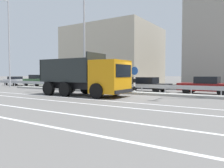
{
  "coord_description": "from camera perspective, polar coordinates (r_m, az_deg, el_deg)",
  "views": [
    {
      "loc": [
        7.09,
        -14.48,
        1.65
      ],
      "look_at": [
        -2.38,
        0.11,
        0.86
      ],
      "focal_mm": 35.0,
      "sensor_mm": 36.0,
      "label": 1
    }
  ],
  "objects": [
    {
      "name": "ground_plane",
      "position": [
        16.21,
        6.87,
        -3.27
      ],
      "size": [
        320.0,
        320.0,
        0.0
      ],
      "primitive_type": "plane",
      "color": "#605E5B"
    },
    {
      "name": "parked_car_5",
      "position": [
        19.4,
        23.31,
        -0.35
      ],
      "size": [
        4.28,
        2.01,
        1.46
      ],
      "rotation": [
        0.0,
        0.0,
        1.53
      ],
      "color": "maroon",
      "rests_on": "ground_plane"
    },
    {
      "name": "parked_car_2",
      "position": [
        27.88,
        -12.33,
        0.65
      ],
      "size": [
        4.58,
        1.98,
        1.49
      ],
      "rotation": [
        0.0,
        0.0,
        1.6
      ],
      "color": "#A3A3A8",
      "rests_on": "ground_plane"
    },
    {
      "name": "parked_car_3",
      "position": [
        24.02,
        -3.5,
        0.42
      ],
      "size": [
        4.18,
        2.27,
        1.51
      ],
      "rotation": [
        0.0,
        0.0,
        1.64
      ],
      "color": "silver",
      "rests_on": "ground_plane"
    },
    {
      "name": "lane_strip_1",
      "position": [
        14.57,
        -16.75,
        -4.01
      ],
      "size": [
        60.77,
        0.16,
        0.01
      ],
      "primitive_type": "cube",
      "color": "silver",
      "rests_on": "ground_plane"
    },
    {
      "name": "dump_truck",
      "position": [
        16.38,
        -4.75,
        1.38
      ],
      "size": [
        7.27,
        3.0,
        3.22
      ],
      "rotation": [
        0.0,
        0.0,
        -1.54
      ],
      "color": "orange",
      "rests_on": "ground_plane"
    },
    {
      "name": "lane_strip_2",
      "position": [
        12.94,
        -26.37,
        -4.99
      ],
      "size": [
        60.77,
        0.16,
        0.01
      ],
      "primitive_type": "cube",
      "color": "silver",
      "rests_on": "ground_plane"
    },
    {
      "name": "median_road_sign",
      "position": [
        18.29,
        5.86,
        1.21
      ],
      "size": [
        0.74,
        0.16,
        2.3
      ],
      "color": "white",
      "rests_on": "ground_plane"
    },
    {
      "name": "median_island",
      "position": [
        17.82,
        9.41,
        -2.47
      ],
      "size": [
        33.42,
        1.1,
        0.18
      ],
      "primitive_type": "cube",
      "color": "gray",
      "rests_on": "ground_plane"
    },
    {
      "name": "parked_car_4",
      "position": [
        20.84,
        8.55,
        -0.08
      ],
      "size": [
        4.85,
        1.95,
        1.37
      ],
      "rotation": [
        0.0,
        0.0,
        1.56
      ],
      "color": "black",
      "rests_on": "ground_plane"
    },
    {
      "name": "background_building_0",
      "position": [
        39.2,
        0.41,
        7.3
      ],
      "size": [
        14.66,
        12.54,
        9.74
      ],
      "primitive_type": "cube",
      "color": "#B7AD99",
      "rests_on": "ground_plane"
    },
    {
      "name": "parked_car_1",
      "position": [
        31.8,
        -19.11,
        0.87
      ],
      "size": [
        4.05,
        1.98,
        1.57
      ],
      "rotation": [
        0.0,
        0.0,
        1.51
      ],
      "color": "#335B33",
      "rests_on": "ground_plane"
    },
    {
      "name": "median_guardrail",
      "position": [
        18.74,
        10.69,
        -0.76
      ],
      "size": [
        60.77,
        0.09,
        0.78
      ],
      "color": "#9EA0A5",
      "rests_on": "ground_plane"
    },
    {
      "name": "street_lamp_0",
      "position": [
        30.64,
        -25.61,
        10.47
      ],
      "size": [
        0.71,
        2.68,
        10.86
      ],
      "color": "#ADADB2",
      "rests_on": "ground_plane"
    },
    {
      "name": "parked_car_0",
      "position": [
        35.47,
        -23.92,
        0.8
      ],
      "size": [
        4.0,
        2.03,
        1.3
      ],
      "rotation": [
        0.0,
        0.0,
        -1.64
      ],
      "color": "silver",
      "rests_on": "ground_plane"
    },
    {
      "name": "street_lamp_1",
      "position": [
        21.41,
        -7.53,
        12.39
      ],
      "size": [
        0.71,
        2.15,
        9.65
      ],
      "color": "#ADADB2",
      "rests_on": "ground_plane"
    },
    {
      "name": "lane_strip_0",
      "position": [
        15.77,
        -11.82,
        -3.46
      ],
      "size": [
        60.77,
        0.16,
        0.01
      ],
      "primitive_type": "cube",
      "color": "silver",
      "rests_on": "ground_plane"
    }
  ]
}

